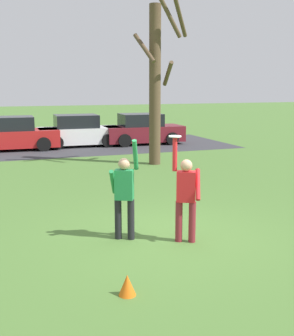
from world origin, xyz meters
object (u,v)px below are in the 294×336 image
object	(u,v)px
person_catcher	(186,193)
parked_car_white	(79,132)
parked_car_red	(14,135)
parked_car_maroon	(143,130)
field_cone_orange	(127,285)
person_defender	(124,192)
bare_tree_tall	(156,79)
frisbee_disc	(175,136)

from	to	relation	value
person_catcher	parked_car_white	size ratio (longest dim) A/B	0.50
parked_car_red	parked_car_white	distance (m)	3.20
parked_car_maroon	field_cone_orange	distance (m)	17.08
parked_car_maroon	person_defender	bearing A→B (deg)	-109.03
person_defender	person_catcher	bearing A→B (deg)	0.00
bare_tree_tall	person_defender	bearing A→B (deg)	-115.52
person_defender	frisbee_disc	size ratio (longest dim) A/B	8.44
parked_car_red	parked_car_maroon	distance (m)	6.52
parked_car_red	field_cone_orange	bearing A→B (deg)	-85.95
person_catcher	parked_car_white	distance (m)	14.59
parked_car_red	person_defender	bearing A→B (deg)	-82.75
frisbee_disc	parked_car_maroon	world-z (taller)	frisbee_disc
person_defender	frisbee_disc	xyz separation A→B (m)	(0.88, -0.46, 1.11)
parked_car_white	frisbee_disc	bearing A→B (deg)	-92.14
field_cone_orange	person_catcher	bearing A→B (deg)	45.04
parked_car_red	person_catcher	bearing A→B (deg)	-78.71
parked_car_maroon	field_cone_orange	xyz separation A→B (m)	(-5.94, -16.00, -0.57)
parked_car_maroon	field_cone_orange	bearing A→B (deg)	-108.38
bare_tree_tall	parked_car_red	bearing A→B (deg)	129.74
field_cone_orange	frisbee_disc	bearing A→B (deg)	50.09
person_defender	bare_tree_tall	xyz separation A→B (m)	(3.70, 7.76, 2.29)
bare_tree_tall	field_cone_orange	world-z (taller)	bare_tree_tall
frisbee_disc	parked_car_red	bearing A→B (deg)	98.59
bare_tree_tall	person_catcher	bearing A→B (deg)	-107.51
bare_tree_tall	field_cone_orange	xyz separation A→B (m)	(-4.39, -10.09, -3.11)
person_defender	parked_car_maroon	size ratio (longest dim) A/B	0.49
person_defender	bare_tree_tall	world-z (taller)	bare_tree_tall
person_catcher	parked_car_red	size ratio (longest dim) A/B	0.50
frisbee_disc	parked_car_red	xyz separation A→B (m)	(-2.14, 14.19, -1.37)
person_catcher	parked_car_white	bearing A→B (deg)	-65.59
frisbee_disc	parked_car_white	distance (m)	14.56
parked_car_white	person_defender	bearing A→B (deg)	-95.83
person_defender	parked_car_red	distance (m)	13.79
parked_car_maroon	bare_tree_tall	size ratio (longest dim) A/B	0.63
frisbee_disc	bare_tree_tall	distance (m)	8.77
parked_car_white	bare_tree_tall	bearing A→B (deg)	-72.09
person_defender	parked_car_maroon	distance (m)	14.64
parked_car_red	parked_car_white	xyz separation A→B (m)	(3.19, 0.26, 0.00)
bare_tree_tall	field_cone_orange	distance (m)	11.43
person_catcher	frisbee_disc	distance (m)	1.13
parked_car_red	parked_car_maroon	bearing A→B (deg)	1.43
parked_car_red	parked_car_maroon	xyz separation A→B (m)	(6.52, -0.06, 0.00)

